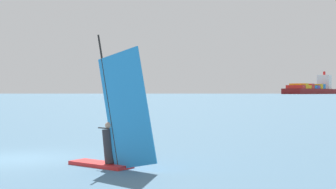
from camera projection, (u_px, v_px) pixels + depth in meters
ground_plane at (15, 159)px, 16.24m from camera, size 4000.00×4000.00×0.00m
windsurfer at (114, 134)px, 14.29m from camera, size 3.37×1.27×4.27m
cargo_ship at (312, 89)px, 732.70m from camera, size 72.23×168.43×38.23m
distant_headland at (297, 88)px, 1461.96m from camera, size 1245.21×654.38×31.51m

